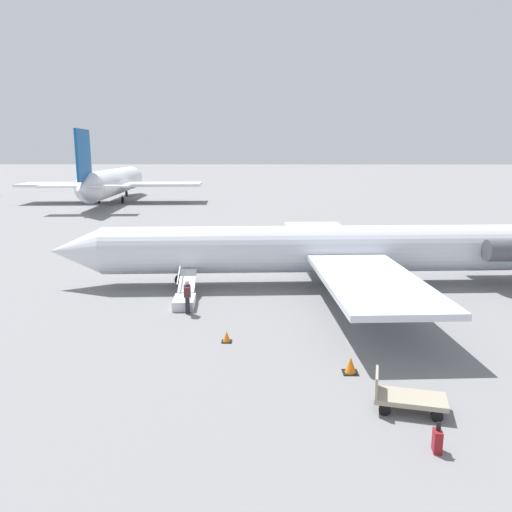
% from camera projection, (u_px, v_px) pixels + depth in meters
% --- Properties ---
extents(ground_plane, '(600.00, 600.00, 0.00)m').
position_uv_depth(ground_plane, '(319.00, 284.00, 30.96)').
color(ground_plane, slate).
extents(airplane_main, '(33.23, 25.15, 7.47)m').
position_uv_depth(airplane_main, '(336.00, 248.00, 30.54)').
color(airplane_main, silver).
rests_on(airplane_main, ground).
extents(airplane_far_center, '(28.82, 39.09, 10.92)m').
position_uv_depth(airplane_far_center, '(113.00, 182.00, 80.51)').
color(airplane_far_center, silver).
rests_on(airplane_far_center, ground).
extents(boarding_stairs, '(1.25, 4.07, 1.81)m').
position_uv_depth(boarding_stairs, '(185.00, 298.00, 26.68)').
color(boarding_stairs, silver).
rests_on(boarding_stairs, ground).
extents(passenger, '(0.36, 0.55, 1.74)m').
position_uv_depth(passenger, '(187.00, 294.00, 25.06)').
color(passenger, '#23232D').
rests_on(passenger, ground).
extents(luggage_cart, '(2.39, 1.57, 1.22)m').
position_uv_depth(luggage_cart, '(406.00, 397.00, 15.68)').
color(luggage_cart, '#9E937F').
rests_on(luggage_cart, ground).
extents(suitcase, '(0.26, 0.38, 0.88)m').
position_uv_depth(suitcase, '(437.00, 441.00, 13.55)').
color(suitcase, maroon).
rests_on(suitcase, ground).
extents(traffic_cone_near_stairs, '(0.44, 0.44, 0.49)m').
position_uv_depth(traffic_cone_near_stairs, '(227.00, 337.00, 21.45)').
color(traffic_cone_near_stairs, black).
rests_on(traffic_cone_near_stairs, ground).
extents(traffic_cone_near_cart, '(0.57, 0.57, 0.63)m').
position_uv_depth(traffic_cone_near_cart, '(351.00, 365.00, 18.42)').
color(traffic_cone_near_cart, black).
rests_on(traffic_cone_near_cart, ground).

